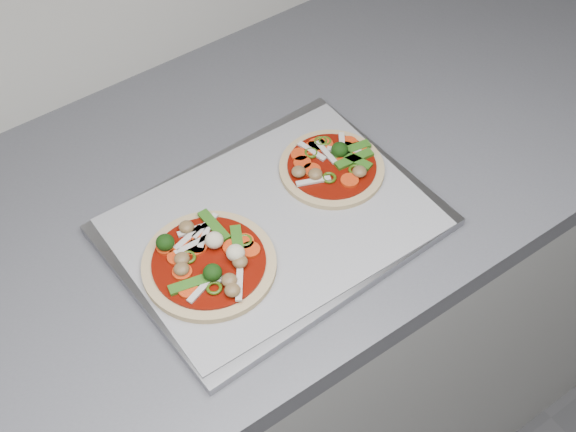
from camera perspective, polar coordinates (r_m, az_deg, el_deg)
base_cabinet at (r=1.57m, az=3.69°, el=-6.30°), size 3.60×0.60×0.86m
countertop at (r=1.22m, az=4.75°, el=5.45°), size 3.60×0.60×0.04m
baking_tray at (r=1.07m, az=-1.05°, el=-0.69°), size 0.42×0.32×0.01m
parchment at (r=1.06m, az=-1.06°, el=-0.43°), size 0.39×0.29×0.00m
pizza_left at (r=1.01m, az=-5.67°, el=-3.24°), size 0.22×0.22×0.03m
pizza_right at (r=1.12m, az=3.15°, el=3.64°), size 0.15×0.15×0.03m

